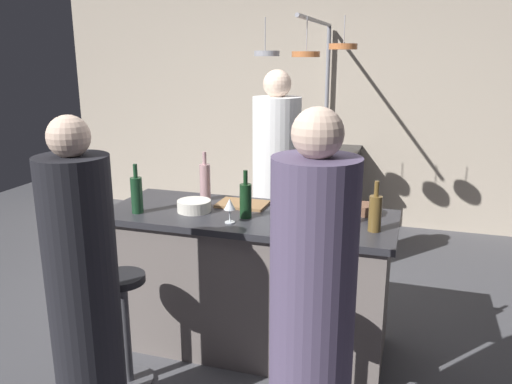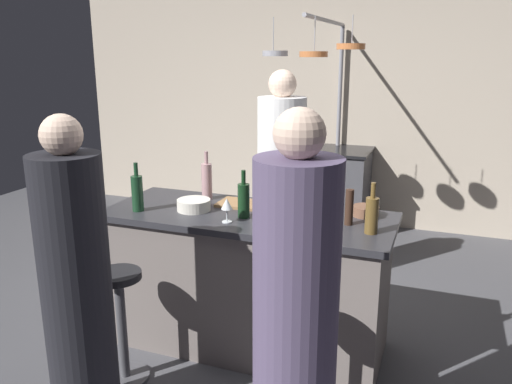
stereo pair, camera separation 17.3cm
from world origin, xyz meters
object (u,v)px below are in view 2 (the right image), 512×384
wine_bottle_amber (372,214)px  wine_bottle_green (137,192)px  guest_right (295,325)px  wine_bottle_rose (207,181)px  stove_range (331,190)px  mixing_bowl_ceramic (194,205)px  bar_stool_right (301,359)px  bar_stool_left (122,321)px  wine_glass_near_left_guest (320,207)px  mixing_bowl_blue (293,205)px  wine_glass_near_right_guest (227,205)px  wine_bottle_red (244,200)px  mixing_bowl_wooden (366,211)px  pepper_mill (349,207)px  chef (281,192)px  guest_left (77,290)px  cutting_board (243,204)px

wine_bottle_amber → wine_bottle_green: bearing=-176.2°
guest_right → wine_bottle_rose: size_ratio=5.06×
stove_range → wine_bottle_green: 2.78m
wine_bottle_amber → mixing_bowl_ceramic: size_ratio=1.36×
bar_stool_right → mixing_bowl_ceramic: (-0.87, 0.56, 0.56)m
wine_bottle_rose → wine_bottle_amber: 1.19m
bar_stool_left → wine_glass_near_left_guest: bearing=30.0°
mixing_bowl_blue → bar_stool_right: bearing=-70.0°
bar_stool_left → wine_glass_near_right_guest: wine_glass_near_right_guest is taller
mixing_bowl_ceramic → wine_bottle_red: bearing=-3.6°
bar_stool_right → wine_glass_near_left_guest: wine_glass_near_left_guest is taller
bar_stool_right → wine_bottle_green: size_ratio=2.20×
mixing_bowl_wooden → wine_bottle_amber: bearing=-75.8°
guest_right → bar_stool_left: size_ratio=2.45×
bar_stool_left → mixing_bowl_wooden: size_ratio=4.15×
wine_glass_near_right_guest → mixing_bowl_ceramic: wine_glass_near_right_guest is taller
wine_bottle_red → pepper_mill: bearing=7.8°
guest_right → chef: bearing=109.6°
wine_bottle_rose → mixing_bowl_ceramic: wine_bottle_rose is taller
wine_glass_near_left_guest → guest_left: bearing=-136.2°
stove_range → wine_bottle_amber: size_ratio=3.10×
bar_stool_left → pepper_mill: pepper_mill is taller
wine_glass_near_right_guest → wine_bottle_red: bearing=65.4°
chef → guest_left: size_ratio=1.09×
wine_bottle_red → wine_bottle_rose: bearing=143.1°
guest_right → wine_bottle_rose: (-0.98, 1.19, 0.26)m
wine_bottle_amber → mixing_bowl_ceramic: wine_bottle_amber is taller
wine_bottle_red → wine_bottle_green: bearing=-170.7°
mixing_bowl_wooden → pepper_mill: bearing=-107.6°
guest_right → pepper_mill: guest_right is taller
guest_left → wine_bottle_amber: (1.28, 0.89, 0.27)m
cutting_board → mixing_bowl_ceramic: mixing_bowl_ceramic is taller
cutting_board → wine_bottle_green: size_ratio=1.03×
stove_range → chef: bearing=-92.2°
guest_left → wine_bottle_green: 0.85m
stove_range → wine_glass_near_right_guest: bearing=-91.1°
guest_right → wine_bottle_green: (-1.26, 0.79, 0.25)m
wine_bottle_amber → mixing_bowl_wooden: 0.33m
guest_left → mixing_bowl_wooden: (1.20, 1.19, 0.19)m
guest_left → mixing_bowl_wooden: guest_left is taller
wine_bottle_amber → wine_glass_near_left_guest: bearing=169.6°
pepper_mill → cutting_board: bearing=168.3°
pepper_mill → wine_bottle_amber: (0.14, -0.10, 0.00)m
mixing_bowl_wooden → bar_stool_left: bearing=-145.8°
guest_right → cutting_board: size_ratio=5.21×
guest_left → mixing_bowl_wooden: 1.70m
chef → wine_bottle_rose: (-0.32, -0.65, 0.22)m
wine_bottle_red → stove_range: bearing=90.2°
wine_bottle_green → guest_left: bearing=-78.9°
bar_stool_right → guest_left: bearing=-160.9°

